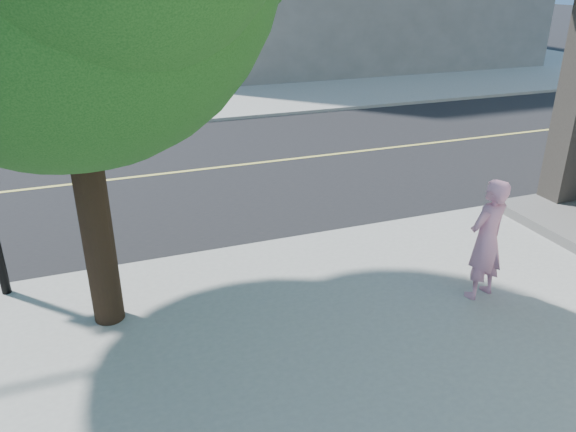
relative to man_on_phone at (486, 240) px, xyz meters
name	(u,v)px	position (x,y,z in m)	size (l,w,h in m)	color
ground	(39,285)	(-6.06, 2.75, -1.01)	(140.00, 140.00, 0.00)	black
road_ew	(47,187)	(-6.06, 7.25, -1.01)	(140.00, 9.00, 0.01)	black
sidewalk_ne	(312,57)	(7.44, 24.25, -0.95)	(29.00, 25.00, 0.12)	gray
man_on_phone	(486,240)	(0.00, 0.00, 0.00)	(0.65, 0.43, 1.79)	pink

